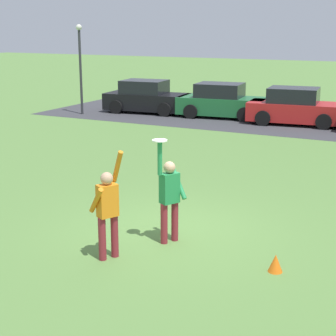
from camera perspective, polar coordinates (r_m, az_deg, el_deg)
The scene contains 9 objects.
ground_plane at distance 11.52m, azimuth 0.19°, elevation -6.61°, with size 120.00×120.00×0.00m, color #567F3D.
person_catcher at distance 10.65m, azimuth 0.16°, elevation -2.81°, with size 0.51×0.59×2.08m.
person_defender at distance 9.96m, azimuth -6.33°, elevation -4.17°, with size 0.60×0.66×2.04m.
frisbee_disc at distance 10.25m, azimuth -0.87°, elevation 2.91°, with size 0.29×0.29×0.02m, color white.
parked_car_black at distance 27.30m, azimuth -2.27°, elevation 7.35°, with size 4.26×2.36×1.59m.
parked_car_green at distance 25.92m, azimuth 5.64°, elevation 6.90°, with size 4.26×2.36×1.59m.
parked_car_red at distance 24.57m, azimuth 13.17°, elevation 6.17°, with size 4.26×2.36×1.59m.
lamppost_by_lot at distance 26.89m, azimuth -9.17°, elevation 11.04°, with size 0.28×0.28×4.26m.
field_cone_orange at distance 9.84m, azimuth 11.17°, elevation -9.73°, with size 0.26×0.26×0.32m, color orange.
Camera 1 is at (4.81, -9.60, 4.17)m, focal length 58.31 mm.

